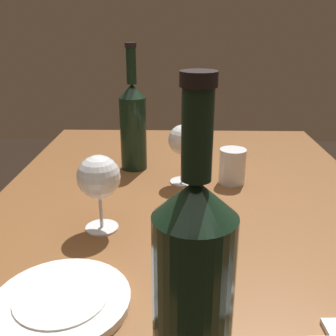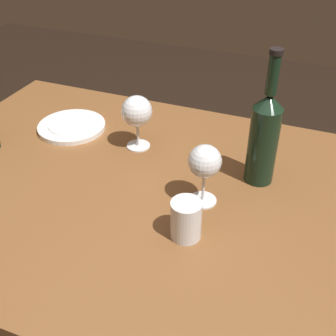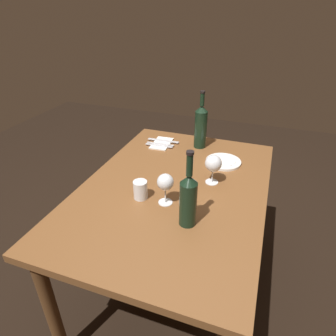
{
  "view_description": "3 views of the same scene",
  "coord_description": "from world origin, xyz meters",
  "px_view_note": "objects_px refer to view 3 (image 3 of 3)",
  "views": [
    {
      "loc": [
        0.8,
        -0.02,
        1.14
      ],
      "look_at": [
        -0.02,
        -0.04,
        0.83
      ],
      "focal_mm": 42.7,
      "sensor_mm": 36.0,
      "label": 1
    },
    {
      "loc": [
        -0.36,
        0.76,
        1.39
      ],
      "look_at": [
        -0.04,
        -0.04,
        0.79
      ],
      "focal_mm": 46.06,
      "sensor_mm": 36.0,
      "label": 2
    },
    {
      "loc": [
        -1.17,
        -0.39,
        1.55
      ],
      "look_at": [
        0.03,
        0.04,
        0.82
      ],
      "focal_mm": 31.2,
      "sensor_mm": 36.0,
      "label": 3
    }
  ],
  "objects_px": {
    "table_knife": "(163,141)",
    "wine_bottle": "(188,199)",
    "dinner_plate": "(223,162)",
    "folded_napkin": "(162,143)",
    "wine_glass_right": "(213,164)",
    "water_tumbler": "(140,191)",
    "wine_glass_left": "(165,183)",
    "fork_outer": "(159,146)",
    "wine_bottle_second": "(201,126)",
    "fork_inner": "(160,144)"
  },
  "relations": [
    {
      "from": "dinner_plate",
      "to": "wine_glass_left",
      "type": "bearing_deg",
      "value": 158.92
    },
    {
      "from": "fork_outer",
      "to": "table_knife",
      "type": "distance_m",
      "value": 0.08
    },
    {
      "from": "wine_glass_left",
      "to": "dinner_plate",
      "type": "bearing_deg",
      "value": -21.08
    },
    {
      "from": "dinner_plate",
      "to": "fork_outer",
      "type": "height_order",
      "value": "dinner_plate"
    },
    {
      "from": "folded_napkin",
      "to": "table_knife",
      "type": "bearing_deg",
      "value": 0.0
    },
    {
      "from": "wine_glass_right",
      "to": "wine_bottle_second",
      "type": "relative_size",
      "value": 0.43
    },
    {
      "from": "water_tumbler",
      "to": "fork_outer",
      "type": "height_order",
      "value": "water_tumbler"
    },
    {
      "from": "wine_bottle_second",
      "to": "dinner_plate",
      "type": "xyz_separation_m",
      "value": [
        -0.16,
        -0.18,
        -0.13
      ]
    },
    {
      "from": "wine_bottle_second",
      "to": "fork_outer",
      "type": "distance_m",
      "value": 0.29
    },
    {
      "from": "wine_glass_right",
      "to": "fork_inner",
      "type": "height_order",
      "value": "wine_glass_right"
    },
    {
      "from": "wine_glass_right",
      "to": "dinner_plate",
      "type": "bearing_deg",
      "value": -4.36
    },
    {
      "from": "wine_glass_left",
      "to": "table_knife",
      "type": "relative_size",
      "value": 0.72
    },
    {
      "from": "table_knife",
      "to": "wine_bottle",
      "type": "bearing_deg",
      "value": -152.38
    },
    {
      "from": "wine_glass_right",
      "to": "dinner_plate",
      "type": "xyz_separation_m",
      "value": [
        0.23,
        -0.02,
        -0.1
      ]
    },
    {
      "from": "dinner_plate",
      "to": "water_tumbler",
      "type": "bearing_deg",
      "value": 147.15
    },
    {
      "from": "wine_bottle_second",
      "to": "fork_inner",
      "type": "relative_size",
      "value": 1.98
    },
    {
      "from": "wine_glass_left",
      "to": "water_tumbler",
      "type": "height_order",
      "value": "wine_glass_left"
    },
    {
      "from": "wine_glass_left",
      "to": "wine_bottle",
      "type": "xyz_separation_m",
      "value": [
        -0.1,
        -0.14,
        0.02
      ]
    },
    {
      "from": "fork_inner",
      "to": "wine_glass_right",
      "type": "bearing_deg",
      "value": -128.34
    },
    {
      "from": "table_knife",
      "to": "fork_inner",
      "type": "bearing_deg",
      "value": 180.0
    },
    {
      "from": "wine_glass_left",
      "to": "dinner_plate",
      "type": "distance_m",
      "value": 0.52
    },
    {
      "from": "wine_glass_left",
      "to": "wine_bottle",
      "type": "bearing_deg",
      "value": -127.23
    },
    {
      "from": "folded_napkin",
      "to": "fork_inner",
      "type": "distance_m",
      "value": 0.03
    },
    {
      "from": "wine_bottle_second",
      "to": "fork_outer",
      "type": "relative_size",
      "value": 1.98
    },
    {
      "from": "wine_glass_right",
      "to": "folded_napkin",
      "type": "relative_size",
      "value": 0.79
    },
    {
      "from": "wine_glass_left",
      "to": "wine_glass_right",
      "type": "xyz_separation_m",
      "value": [
        0.24,
        -0.16,
        -0.0
      ]
    },
    {
      "from": "table_knife",
      "to": "dinner_plate",
      "type": "bearing_deg",
      "value": -109.26
    },
    {
      "from": "dinner_plate",
      "to": "folded_napkin",
      "type": "height_order",
      "value": "dinner_plate"
    },
    {
      "from": "water_tumbler",
      "to": "folded_napkin",
      "type": "bearing_deg",
      "value": 11.38
    },
    {
      "from": "wine_bottle",
      "to": "table_knife",
      "type": "xyz_separation_m",
      "value": [
        0.73,
        0.38,
        -0.12
      ]
    },
    {
      "from": "wine_glass_left",
      "to": "wine_bottle",
      "type": "relative_size",
      "value": 0.45
    },
    {
      "from": "wine_bottle",
      "to": "dinner_plate",
      "type": "height_order",
      "value": "wine_bottle"
    },
    {
      "from": "wine_bottle",
      "to": "water_tumbler",
      "type": "bearing_deg",
      "value": 68.69
    },
    {
      "from": "wine_glass_right",
      "to": "wine_bottle",
      "type": "distance_m",
      "value": 0.35
    },
    {
      "from": "fork_inner",
      "to": "table_knife",
      "type": "distance_m",
      "value": 0.06
    },
    {
      "from": "wine_glass_left",
      "to": "folded_napkin",
      "type": "relative_size",
      "value": 0.78
    },
    {
      "from": "wine_bottle_second",
      "to": "fork_inner",
      "type": "bearing_deg",
      "value": 106.16
    },
    {
      "from": "water_tumbler",
      "to": "fork_outer",
      "type": "xyz_separation_m",
      "value": [
        0.54,
        0.12,
        -0.03
      ]
    },
    {
      "from": "folded_napkin",
      "to": "fork_inner",
      "type": "height_order",
      "value": "fork_inner"
    },
    {
      "from": "wine_glass_left",
      "to": "water_tumbler",
      "type": "relative_size",
      "value": 1.7
    },
    {
      "from": "fork_outer",
      "to": "wine_bottle_second",
      "type": "bearing_deg",
      "value": -68.56
    },
    {
      "from": "water_tumbler",
      "to": "folded_napkin",
      "type": "relative_size",
      "value": 0.46
    },
    {
      "from": "wine_glass_left",
      "to": "dinner_plate",
      "type": "relative_size",
      "value": 0.75
    },
    {
      "from": "wine_glass_left",
      "to": "fork_outer",
      "type": "xyz_separation_m",
      "value": [
        0.54,
        0.24,
        -0.1
      ]
    },
    {
      "from": "folded_napkin",
      "to": "water_tumbler",
      "type": "bearing_deg",
      "value": -168.62
    },
    {
      "from": "wine_bottle",
      "to": "folded_napkin",
      "type": "distance_m",
      "value": 0.8
    },
    {
      "from": "wine_bottle_second",
      "to": "dinner_plate",
      "type": "bearing_deg",
      "value": -131.9
    },
    {
      "from": "water_tumbler",
      "to": "fork_inner",
      "type": "bearing_deg",
      "value": 11.87
    },
    {
      "from": "wine_glass_left",
      "to": "wine_glass_right",
      "type": "height_order",
      "value": "wine_glass_right"
    },
    {
      "from": "water_tumbler",
      "to": "dinner_plate",
      "type": "xyz_separation_m",
      "value": [
        0.47,
        -0.31,
        -0.03
      ]
    }
  ]
}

